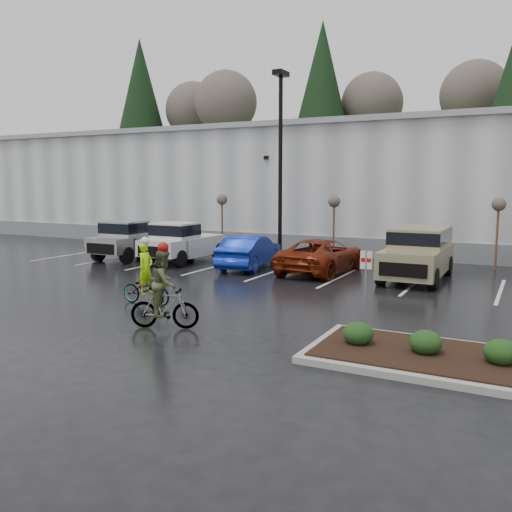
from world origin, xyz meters
The scene contains 20 objects.
ground centered at (0.00, 0.00, 0.00)m, with size 120.00×120.00×0.00m, color black.
warehouse centered at (0.00, 21.99, 3.65)m, with size 60.50×15.50×7.20m.
wooded_ridge centered at (0.00, 45.00, 3.00)m, with size 80.00×25.00×6.00m, color #233B18.
lamppost centered at (-4.00, 12.00, 5.69)m, with size 0.50×1.00×9.22m.
sapling_west centered at (-8.00, 13.00, 2.73)m, with size 0.60×0.60×3.20m.
sapling_mid centered at (-1.50, 13.00, 2.73)m, with size 0.60×0.60×3.20m.
sapling_east centered at (6.00, 13.00, 2.73)m, with size 0.60×0.60×3.20m.
curb_island centered at (7.00, -1.00, 0.07)m, with size 8.00×3.00×0.15m, color gray.
mulch_bed centered at (7.00, -1.00, 0.17)m, with size 7.60×2.60×0.04m, color black.
shrub_a centered at (4.00, -1.00, 0.41)m, with size 0.70×0.70×0.52m, color #1B3813.
shrub_b centered at (5.50, -1.00, 0.41)m, with size 0.70×0.70×0.52m, color #1B3813.
shrub_c centered at (7.00, -1.00, 0.41)m, with size 0.70×0.70×0.52m, color #1B3813.
fire_lane_sign centered at (3.80, 0.20, 1.41)m, with size 0.30×0.05×2.20m.
pickup_silver centered at (-10.61, 8.83, 0.98)m, with size 2.10×5.20×1.96m, color #9EA0A5, non-canonical shape.
pickup_white centered at (-7.72, 9.06, 0.98)m, with size 2.10×5.20×1.96m, color silver, non-canonical shape.
car_blue centered at (-3.92, 8.60, 0.75)m, with size 1.59×4.55×1.50m, color #0D2595.
car_red centered at (-0.62, 8.97, 0.73)m, with size 2.41×5.23×1.45m, color maroon.
suv_tan centered at (3.37, 9.02, 1.03)m, with size 2.20×5.10×2.06m, color gray, non-canonical shape.
cyclist_hivis centered at (-3.40, 0.60, 0.67)m, with size 1.78×0.63×2.15m.
cyclist_olive centered at (-1.13, -1.46, 0.84)m, with size 1.84×1.14×2.31m.
Camera 1 is at (7.45, -12.79, 3.86)m, focal length 38.00 mm.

